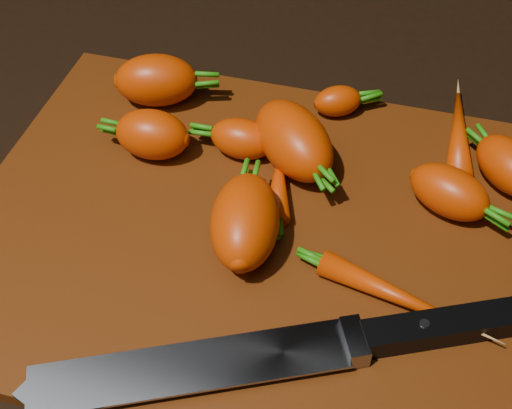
# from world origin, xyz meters

# --- Properties ---
(ground) EXTENTS (2.00, 2.00, 0.01)m
(ground) POSITION_xyz_m (0.00, 0.00, -0.01)
(ground) COLOR black
(cutting_board) EXTENTS (0.50, 0.40, 0.01)m
(cutting_board) POSITION_xyz_m (0.00, 0.00, 0.01)
(cutting_board) COLOR #552408
(cutting_board) RESTS_ON ground
(carrot_0) EXTENTS (0.09, 0.07, 0.05)m
(carrot_0) POSITION_xyz_m (-0.14, 0.14, 0.04)
(carrot_0) COLOR #CF3905
(carrot_0) RESTS_ON cutting_board
(carrot_1) EXTENTS (0.07, 0.05, 0.05)m
(carrot_1) POSITION_xyz_m (-0.12, 0.07, 0.04)
(carrot_1) COLOR #CF3905
(carrot_1) RESTS_ON cutting_board
(carrot_2) EXTENTS (0.11, 0.11, 0.06)m
(carrot_2) POSITION_xyz_m (0.01, 0.09, 0.04)
(carrot_2) COLOR #CF3905
(carrot_2) RESTS_ON cutting_board
(carrot_3) EXTENTS (0.07, 0.11, 0.06)m
(carrot_3) POSITION_xyz_m (-0.00, -0.02, 0.04)
(carrot_3) COLOR #CF3905
(carrot_3) RESTS_ON cutting_board
(carrot_4) EXTENTS (0.06, 0.04, 0.04)m
(carrot_4) POSITION_xyz_m (-0.03, 0.09, 0.03)
(carrot_4) COLOR #CF3905
(carrot_4) RESTS_ON cutting_board
(carrot_5) EXTENTS (0.06, 0.05, 0.03)m
(carrot_5) POSITION_xyz_m (0.04, 0.17, 0.03)
(carrot_5) COLOR #CF3905
(carrot_5) RESTS_ON cutting_board
(carrot_6) EXTENTS (0.08, 0.08, 0.04)m
(carrot_6) POSITION_xyz_m (0.21, 0.11, 0.03)
(carrot_6) COLOR #CF3905
(carrot_6) RESTS_ON cutting_board
(carrot_7) EXTENTS (0.04, 0.12, 0.03)m
(carrot_7) POSITION_xyz_m (0.16, 0.16, 0.02)
(carrot_7) COLOR #CF3905
(carrot_7) RESTS_ON cutting_board
(carrot_8) EXTENTS (0.13, 0.06, 0.02)m
(carrot_8) POSITION_xyz_m (0.13, -0.05, 0.02)
(carrot_8) COLOR #CF3905
(carrot_8) RESTS_ON cutting_board
(carrot_9) EXTENTS (0.04, 0.09, 0.02)m
(carrot_9) POSITION_xyz_m (0.01, 0.05, 0.02)
(carrot_9) COLOR #CF3905
(carrot_9) RESTS_ON cutting_board
(carrot_10) EXTENTS (0.09, 0.07, 0.04)m
(carrot_10) POSITION_xyz_m (0.16, 0.06, 0.03)
(carrot_10) COLOR #CF3905
(carrot_10) RESTS_ON cutting_board
(knife) EXTENTS (0.35, 0.19, 0.02)m
(knife) POSITION_xyz_m (0.01, -0.14, 0.02)
(knife) COLOR gray
(knife) RESTS_ON cutting_board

